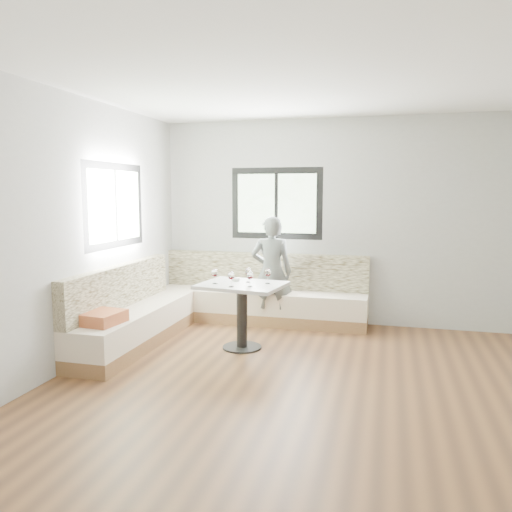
{
  "coord_description": "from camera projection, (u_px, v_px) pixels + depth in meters",
  "views": [
    {
      "loc": [
        0.62,
        -4.36,
        1.8
      ],
      "look_at": [
        -0.84,
        1.14,
        1.08
      ],
      "focal_mm": 35.0,
      "sensor_mm": 36.0,
      "label": 1
    }
  ],
  "objects": [
    {
      "name": "wine_glass_a",
      "position": [
        215.0,
        273.0,
        5.7
      ],
      "size": [
        0.08,
        0.08,
        0.17
      ],
      "color": "white",
      "rests_on": "table"
    },
    {
      "name": "table",
      "position": [
        242.0,
        300.0,
        5.75
      ],
      "size": [
        1.02,
        0.85,
        0.76
      ],
      "rotation": [
        0.0,
        0.0,
        -0.14
      ],
      "color": "black",
      "rests_on": "ground"
    },
    {
      "name": "wine_glass_c",
      "position": [
        250.0,
        276.0,
        5.52
      ],
      "size": [
        0.08,
        0.08,
        0.17
      ],
      "color": "white",
      "rests_on": "table"
    },
    {
      "name": "banquette",
      "position": [
        209.0,
        306.0,
        6.49
      ],
      "size": [
        2.9,
        2.8,
        0.95
      ],
      "color": "#936B46",
      "rests_on": "ground"
    },
    {
      "name": "wine_glass_d",
      "position": [
        248.0,
        272.0,
        5.79
      ],
      "size": [
        0.08,
        0.08,
        0.17
      ],
      "color": "white",
      "rests_on": "table"
    },
    {
      "name": "room",
      "position": [
        307.0,
        236.0,
        4.49
      ],
      "size": [
        5.01,
        5.01,
        2.81
      ],
      "color": "brown",
      "rests_on": "ground"
    },
    {
      "name": "wine_glass_b",
      "position": [
        231.0,
        276.0,
        5.51
      ],
      "size": [
        0.08,
        0.08,
        0.17
      ],
      "color": "white",
      "rests_on": "table"
    },
    {
      "name": "person",
      "position": [
        272.0,
        272.0,
        6.66
      ],
      "size": [
        0.6,
        0.44,
        1.5
      ],
      "primitive_type": "imported",
      "rotation": [
        0.0,
        0.0,
        3.31
      ],
      "color": "slate",
      "rests_on": "ground"
    },
    {
      "name": "olive_ramekin",
      "position": [
        236.0,
        279.0,
        5.89
      ],
      "size": [
        0.09,
        0.09,
        0.04
      ],
      "color": "white",
      "rests_on": "table"
    },
    {
      "name": "wine_glass_e",
      "position": [
        268.0,
        273.0,
        5.7
      ],
      "size": [
        0.08,
        0.08,
        0.17
      ],
      "color": "white",
      "rests_on": "table"
    }
  ]
}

